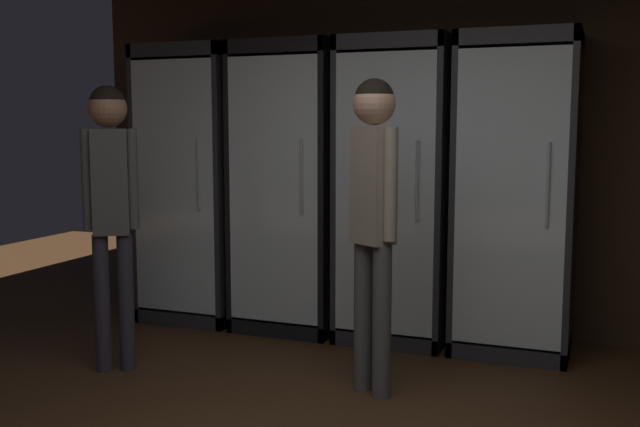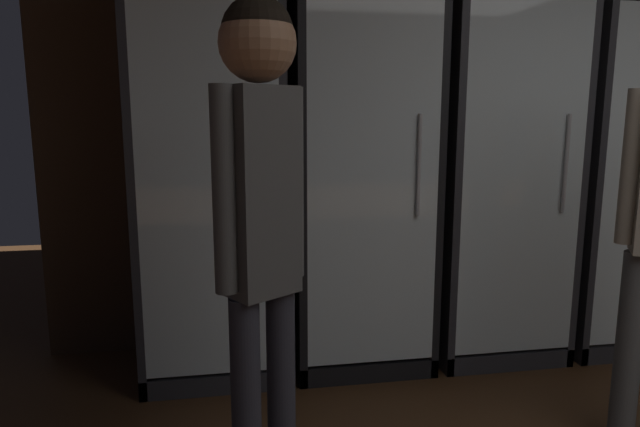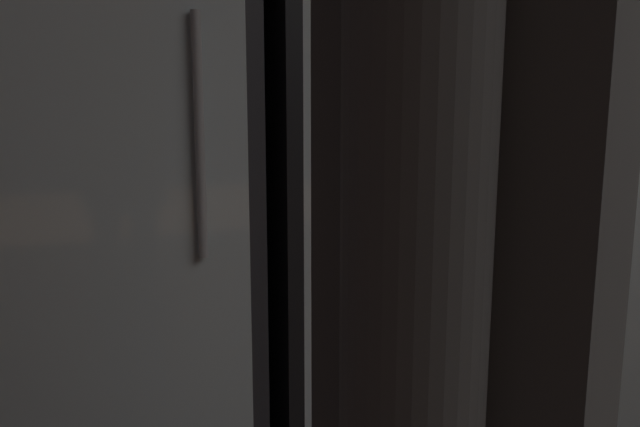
% 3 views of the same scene
% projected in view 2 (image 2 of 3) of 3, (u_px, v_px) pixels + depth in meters
% --- Properties ---
extents(wall_back, '(6.00, 0.06, 2.80)m').
position_uv_depth(wall_back, '(540.00, 111.00, 3.50)').
color(wall_back, '#382619').
rests_on(wall_back, ground).
extents(cooler_far_left, '(0.74, 0.65, 2.06)m').
position_uv_depth(cooler_far_left, '(211.00, 187.00, 2.92)').
color(cooler_far_left, '#2B2B30').
rests_on(cooler_far_left, ground).
extents(cooler_left, '(0.74, 0.65, 2.06)m').
position_uv_depth(cooler_left, '(357.00, 183.00, 3.05)').
color(cooler_left, black).
rests_on(cooler_left, ground).
extents(cooler_center, '(0.74, 0.65, 2.06)m').
position_uv_depth(cooler_center, '(490.00, 180.00, 3.18)').
color(cooler_center, '#2B2B30').
rests_on(cooler_center, ground).
extents(cooler_right, '(0.74, 0.65, 2.06)m').
position_uv_depth(cooler_right, '(613.00, 179.00, 3.31)').
color(cooler_right, '#2B2B30').
rests_on(cooler_right, ground).
extents(shopper_far, '(0.28, 0.23, 1.71)m').
position_uv_depth(shopper_far, '(261.00, 201.00, 1.66)').
color(shopper_far, '#2D2D38').
rests_on(shopper_far, ground).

